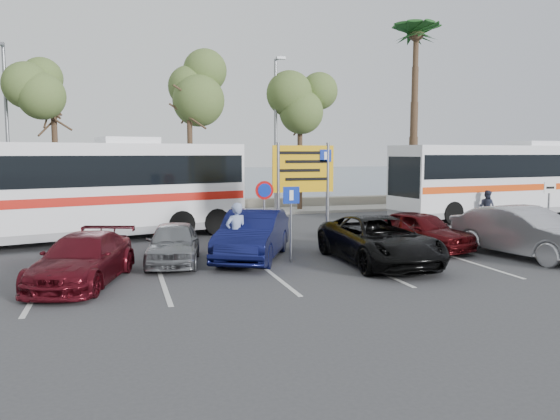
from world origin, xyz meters
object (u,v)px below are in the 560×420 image
object	(u,v)px
car_silver_a	(173,243)
street_lamp_right	(276,127)
pedestrian_near	(236,234)
coach_bus_right	(504,182)
direction_sign	(303,177)
suv_black	(379,240)
pedestrian_far	(487,207)
car_red	(421,230)
street_lamp_left	(7,124)
coach_bus_left	(79,193)
car_maroon	(83,259)
car_blue	(253,235)
car_silver_b	(525,232)

from	to	relation	value
car_silver_a	street_lamp_right	bearing A→B (deg)	70.88
car_silver_a	pedestrian_near	bearing A→B (deg)	-11.58
street_lamp_right	coach_bus_right	xyz separation A→B (m)	(10.50, -5.03, -2.82)
street_lamp_right	direction_sign	size ratio (longest dim) A/B	2.23
suv_black	pedestrian_far	bearing A→B (deg)	38.08
car_silver_a	coach_bus_right	bearing A→B (deg)	31.89
direction_sign	pedestrian_far	size ratio (longest dim) A/B	2.32
coach_bus_right	car_red	distance (m)	11.38
direction_sign	suv_black	world-z (taller)	direction_sign
street_lamp_left	coach_bus_right	size ratio (longest dim) A/B	0.64
coach_bus_right	direction_sign	bearing A→B (deg)	-157.04
street_lamp_left	car_silver_a	size ratio (longest dim) A/B	2.22
street_lamp_right	pedestrian_far	bearing A→B (deg)	-41.26
street_lamp_left	direction_sign	world-z (taller)	street_lamp_left
street_lamp_left	car_silver_a	distance (m)	14.19
street_lamp_left	coach_bus_left	xyz separation A→B (m)	(3.50, -7.02, -2.82)
direction_sign	coach_bus_left	size ratio (longest dim) A/B	0.29
street_lamp_right	pedestrian_near	xyz separation A→B (m)	(-4.86, -12.69, -3.69)
coach_bus_right	pedestrian_far	bearing A→B (deg)	-141.47
suv_black	coach_bus_left	bearing A→B (deg)	143.14
car_maroon	car_red	size ratio (longest dim) A/B	1.11
suv_black	pedestrian_far	distance (m)	11.07
street_lamp_left	street_lamp_right	size ratio (longest dim) A/B	1.00
street_lamp_right	suv_black	size ratio (longest dim) A/B	1.61
pedestrian_near	coach_bus_right	bearing A→B (deg)	-169.00
street_lamp_left	street_lamp_right	bearing A→B (deg)	0.00
coach_bus_left	suv_black	bearing A→B (deg)	-37.65
car_blue	street_lamp_left	bearing A→B (deg)	151.65
coach_bus_right	pedestrian_near	xyz separation A→B (m)	(-15.36, -7.67, -0.87)
street_lamp_right	car_silver_a	xyz separation A→B (m)	(-6.60, -12.02, -3.99)
direction_sign	car_silver_a	size ratio (longest dim) A/B	1.00
car_blue	car_maroon	size ratio (longest dim) A/B	1.07
car_silver_b	car_blue	bearing A→B (deg)	153.60
coach_bus_right	car_maroon	bearing A→B (deg)	-155.49
coach_bus_left	car_blue	bearing A→B (deg)	-43.33
car_red	suv_black	distance (m)	2.95
car_blue	car_silver_b	size ratio (longest dim) A/B	0.95
car_blue	suv_black	xyz separation A→B (m)	(3.39, -1.71, -0.05)
direction_sign	car_red	bearing A→B (deg)	-25.31
direction_sign	suv_black	size ratio (longest dim) A/B	0.72
direction_sign	street_lamp_left	bearing A→B (deg)	136.83
car_red	pedestrian_near	bearing A→B (deg)	169.65
pedestrian_near	pedestrian_far	bearing A→B (deg)	-171.71
car_blue	car_silver_b	world-z (taller)	car_silver_b
car_silver_a	pedestrian_far	xyz separation A→B (m)	(14.60, 5.00, 0.16)
coach_bus_left	car_silver_b	bearing A→B (deg)	-27.78
direction_sign	suv_black	xyz separation A→B (m)	(1.19, -3.40, -1.74)
car_red	pedestrian_far	xyz separation A→B (m)	(6.41, 5.00, 0.12)
coach_bus_right	car_silver_a	world-z (taller)	coach_bus_right
coach_bus_left	car_silver_a	xyz separation A→B (m)	(2.90, -5.00, -1.16)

